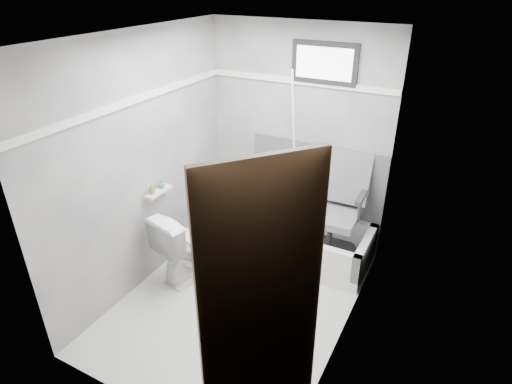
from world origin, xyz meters
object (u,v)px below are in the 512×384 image
Objects in this scene: toilet at (191,243)px; door at (278,359)px; bathtub at (299,239)px; soap_bottle_b at (161,183)px; office_chair at (332,208)px; soap_bottle_a at (152,189)px.

door is (1.60, -1.41, 0.63)m from toilet.
bathtub is 1.59m from soap_bottle_b.
soap_bottle_b is at bearing 143.32° from door.
bathtub is at bearing -174.79° from office_chair.
toilet is 0.69m from soap_bottle_a.
office_chair is (0.32, 0.04, 0.45)m from bathtub.
toilet is at bearing 20.76° from soap_bottle_a.
office_chair is at bearing 6.91° from bathtub.
bathtub is 0.55m from office_chair.
door is 23.13× the size of soap_bottle_b.
toilet is 8.75× the size of soap_bottle_b.
bathtub is 15.91× the size of soap_bottle_a.
soap_bottle_a is at bearing -90.00° from soap_bottle_b.
door is at bearing -71.25° from bathtub.
toilet is at bearing -3.34° from soap_bottle_b.
soap_bottle_b reaches higher than toilet.
office_chair is at bearing 32.74° from soap_bottle_a.
soap_bottle_b is (-1.49, -0.82, 0.30)m from office_chair.
bathtub is at bearing 38.18° from soap_bottle_a.
door is at bearing 152.65° from toilet.
bathtub is 0.75× the size of door.
bathtub is at bearing -122.71° from toilet.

